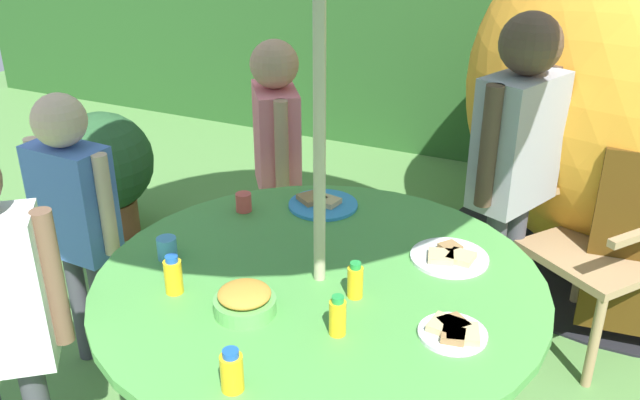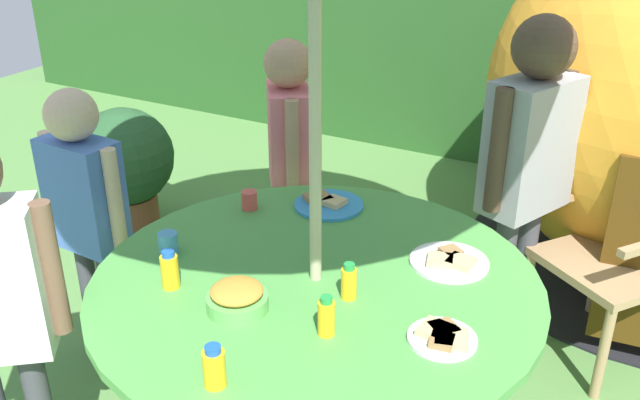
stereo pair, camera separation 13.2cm
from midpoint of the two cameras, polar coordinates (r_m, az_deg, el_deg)
name	(u,v)px [view 2 (the right image)]	position (r m, az deg, el deg)	size (l,w,h in m)	color
garden_table	(316,312)	(2.22, 1.37, -9.21)	(1.39, 1.39, 0.70)	#93704C
wooden_chair	(633,231)	(3.03, 25.44, -2.30)	(0.64, 0.64, 1.03)	tan
potted_plant	(125,162)	(3.93, -14.76, 2.98)	(0.54, 0.54, 0.69)	brown
child_in_grey_shirt	(530,146)	(2.81, 18.14, 4.20)	(0.32, 0.44, 1.38)	#3F3F47
child_in_pink_shirt	(289,139)	(3.05, -1.29, 5.02)	(0.32, 0.36, 1.21)	navy
child_in_blue_shirt	(84,195)	(2.75, -17.50, 0.40)	(0.39, 0.19, 1.14)	#3F3F47
snack_bowl	(237,298)	(2.00, -4.92, -8.02)	(0.18, 0.18, 0.08)	#66B259
plate_mid_left	(450,261)	(2.27, 12.22, -4.94)	(0.25, 0.25, 0.03)	white
plate_mid_right	(328,204)	(2.59, 2.09, -0.31)	(0.26, 0.26, 0.03)	#338CD8
plate_far_left	(443,336)	(1.93, 12.01, -10.92)	(0.19, 0.19, 0.03)	white
juice_bottle_near_left	(326,317)	(1.89, 2.55, -9.59)	(0.05, 0.05, 0.12)	yellow
juice_bottle_near_right	(214,367)	(1.73, -6.46, -13.50)	(0.06, 0.06, 0.12)	yellow
juice_bottle_far_right	(170,270)	(2.12, -10.47, -5.72)	(0.05, 0.05, 0.12)	yellow
juice_bottle_center_front	(349,282)	(2.04, 4.25, -6.76)	(0.05, 0.05, 0.11)	yellow
cup_near	(249,200)	(2.57, -4.35, -0.02)	(0.06, 0.06, 0.07)	#E04C47
cup_far	(168,243)	(2.31, -10.75, -3.53)	(0.06, 0.06, 0.07)	#4C99D8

